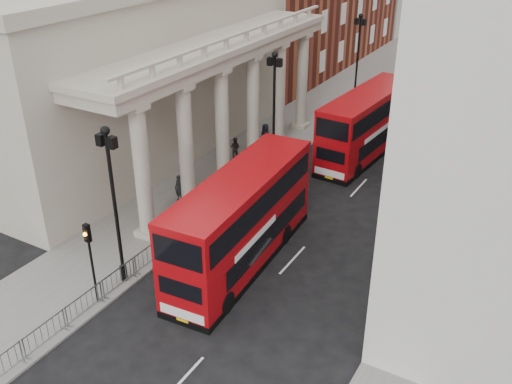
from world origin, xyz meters
name	(u,v)px	position (x,y,z in m)	size (l,w,h in m)	color
ground	(75,331)	(0.00, 0.00, 0.00)	(260.00, 260.00, 0.00)	black
sidewalk_west	(303,119)	(-3.00, 30.00, 0.06)	(6.00, 140.00, 0.12)	slate
sidewalk_east	(501,157)	(13.50, 30.00, 0.06)	(3.00, 140.00, 0.12)	slate
kerb	(334,125)	(-0.05, 30.00, 0.07)	(0.20, 140.00, 0.14)	slate
portico_building	(142,74)	(-10.50, 18.00, 6.00)	(9.00, 28.00, 12.00)	#A69D8B
lamp_post_south	(114,196)	(-0.60, 4.00, 4.91)	(1.05, 0.44, 8.32)	black
lamp_post_mid	(274,102)	(-0.60, 20.00, 4.91)	(1.05, 0.44, 8.32)	black
lamp_post_north	(358,54)	(-0.60, 36.00, 4.91)	(1.05, 0.44, 8.32)	black
traffic_light	(89,249)	(-0.50, 1.98, 3.11)	(0.28, 0.33, 4.30)	black
crowd_barriers	(102,290)	(-0.35, 2.23, 0.67)	(0.50, 18.75, 1.10)	gray
bus_near	(242,219)	(3.70, 8.53, 2.66)	(3.56, 11.94, 5.09)	#9F070C
bus_far	(366,123)	(4.31, 25.40, 2.57)	(3.57, 11.57, 4.92)	#A6070D
pedestrian_a	(179,188)	(-3.25, 12.27, 1.00)	(0.64, 0.42, 1.77)	black
pedestrian_b	(235,148)	(-3.75, 19.84, 0.93)	(0.79, 0.62, 1.63)	#2A2622
pedestrian_c	(265,135)	(-2.84, 22.87, 1.06)	(0.91, 0.60, 1.87)	black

